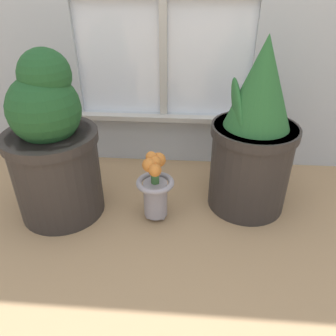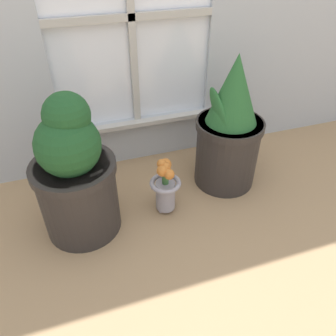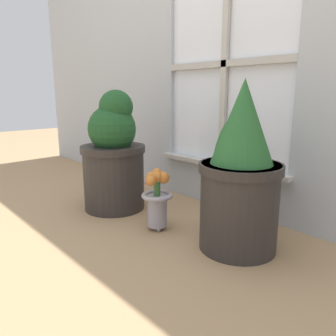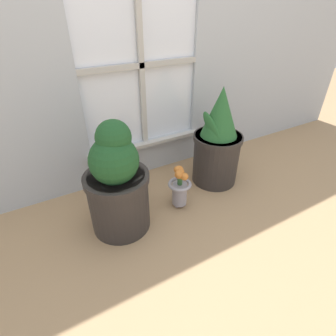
% 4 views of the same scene
% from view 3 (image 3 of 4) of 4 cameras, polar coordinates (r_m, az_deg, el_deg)
% --- Properties ---
extents(ground_plane, '(10.00, 10.00, 0.00)m').
position_cam_3_polar(ground_plane, '(1.59, -6.21, -11.82)').
color(ground_plane, tan).
extents(potted_plant_left, '(0.37, 0.37, 0.68)m').
position_cam_3_polar(potted_plant_left, '(1.90, -9.47, 1.92)').
color(potted_plant_left, '#2D2826').
rests_on(potted_plant_left, ground_plane).
extents(potted_plant_right, '(0.35, 0.35, 0.72)m').
position_cam_3_polar(potted_plant_right, '(1.40, 12.47, -1.45)').
color(potted_plant_right, '#2D2826').
rests_on(potted_plant_right, ground_plane).
extents(flower_vase, '(0.15, 0.15, 0.31)m').
position_cam_3_polar(flower_vase, '(1.61, -1.92, -5.38)').
color(flower_vase, '#99939E').
rests_on(flower_vase, ground_plane).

